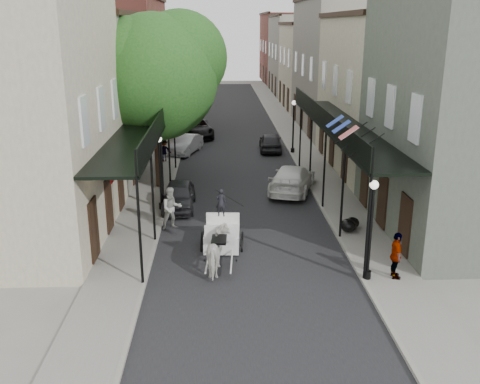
{
  "coord_description": "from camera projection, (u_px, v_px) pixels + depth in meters",
  "views": [
    {
      "loc": [
        -1.23,
        -19.37,
        8.95
      ],
      "look_at": [
        -0.27,
        3.92,
        1.6
      ],
      "focal_mm": 40.0,
      "sensor_mm": 36.0,
      "label": 1
    }
  ],
  "objects": [
    {
      "name": "pedestrian_sidewalk_left",
      "position": [
        164.0,
        150.0,
        35.73
      ],
      "size": [
        1.01,
        0.64,
        1.49
      ],
      "primitive_type": "imported",
      "rotation": [
        0.0,
        0.0,
        3.23
      ],
      "color": "gray",
      "rests_on": "sidewalk_left"
    },
    {
      "name": "lamppost_right_near",
      "position": [
        371.0,
        229.0,
        18.84
      ],
      "size": [
        0.32,
        0.32,
        3.71
      ],
      "color": "black",
      "rests_on": "sidewalk_right"
    },
    {
      "name": "tree_far",
      "position": [
        179.0,
        65.0,
        42.31
      ],
      "size": [
        6.45,
        6.0,
        8.61
      ],
      "color": "#382619",
      "rests_on": "sidewalk_left"
    },
    {
      "name": "lamppost_right_far",
      "position": [
        293.0,
        126.0,
        37.89
      ],
      "size": [
        0.32,
        0.32,
        3.71
      ],
      "color": "black",
      "rests_on": "sidewalk_right"
    },
    {
      "name": "car_right_near",
      "position": [
        292.0,
        179.0,
        29.66
      ],
      "size": [
        3.45,
        5.46,
        1.47
      ],
      "primitive_type": "imported",
      "rotation": [
        0.0,
        0.0,
        2.85
      ],
      "color": "silver",
      "rests_on": "ground"
    },
    {
      "name": "car_right_far",
      "position": [
        271.0,
        142.0,
        39.2
      ],
      "size": [
        1.78,
        4.01,
        1.34
      ],
      "primitive_type": "imported",
      "rotation": [
        0.0,
        0.0,
        3.09
      ],
      "color": "black",
      "rests_on": "ground"
    },
    {
      "name": "road",
      "position": [
        235.0,
        148.0,
        40.25
      ],
      "size": [
        8.0,
        90.0,
        0.01
      ],
      "primitive_type": "cube",
      "color": "black",
      "rests_on": "ground"
    },
    {
      "name": "sidewalk_left",
      "position": [
        168.0,
        148.0,
        40.04
      ],
      "size": [
        2.2,
        90.0,
        0.12
      ],
      "primitive_type": "cube",
      "color": "gray",
      "rests_on": "ground"
    },
    {
      "name": "trash_bags",
      "position": [
        350.0,
        224.0,
        23.85
      ],
      "size": [
        0.96,
        1.11,
        0.6
      ],
      "color": "black",
      "rests_on": "sidewalk_right"
    },
    {
      "name": "car_left_mid",
      "position": [
        186.0,
        144.0,
        38.49
      ],
      "size": [
        2.49,
        4.22,
        1.31
      ],
      "primitive_type": "imported",
      "rotation": [
        0.0,
        0.0,
        -0.29
      ],
      "color": "#A2A2A7",
      "rests_on": "ground"
    },
    {
      "name": "gallery_right",
      "position": [
        338.0,
        126.0,
        26.82
      ],
      "size": [
        2.2,
        18.05,
        4.88
      ],
      "color": "black",
      "rests_on": "sidewalk_right"
    },
    {
      "name": "ground",
      "position": [
        251.0,
        260.0,
        21.2
      ],
      "size": [
        140.0,
        140.0,
        0.0
      ],
      "primitive_type": "plane",
      "color": "gray",
      "rests_on": "ground"
    },
    {
      "name": "car_left_far",
      "position": [
        196.0,
        128.0,
        44.03
      ],
      "size": [
        3.33,
        5.7,
        1.49
      ],
      "primitive_type": "imported",
      "rotation": [
        0.0,
        0.0,
        0.17
      ],
      "color": "black",
      "rests_on": "ground"
    },
    {
      "name": "lamppost_left",
      "position": [
        160.0,
        171.0,
        26.14
      ],
      "size": [
        0.32,
        0.32,
        3.71
      ],
      "color": "black",
      "rests_on": "sidewalk_left"
    },
    {
      "name": "gallery_left",
      "position": [
        146.0,
        127.0,
        26.44
      ],
      "size": [
        2.2,
        18.05,
        4.88
      ],
      "color": "black",
      "rests_on": "sidewalk_left"
    },
    {
      "name": "building_row_right",
      "position": [
        326.0,
        66.0,
        48.54
      ],
      "size": [
        5.0,
        80.0,
        10.5
      ],
      "primitive_type": "cube",
      "color": "slate",
      "rests_on": "ground"
    },
    {
      "name": "car_left_near",
      "position": [
        179.0,
        196.0,
        26.95
      ],
      "size": [
        1.6,
        3.95,
        1.34
      ],
      "primitive_type": "imported",
      "rotation": [
        0.0,
        0.0,
        0.0
      ],
      "color": "black",
      "rests_on": "ground"
    },
    {
      "name": "sidewalk_right",
      "position": [
        301.0,
        147.0,
        40.43
      ],
      "size": [
        2.2,
        90.0,
        0.12
      ],
      "primitive_type": "cube",
      "color": "gray",
      "rests_on": "ground"
    },
    {
      "name": "pedestrian_walking",
      "position": [
        172.0,
        208.0,
        24.15
      ],
      "size": [
        1.15,
        1.02,
        1.97
      ],
      "primitive_type": "imported",
      "rotation": [
        0.0,
        0.0,
        0.35
      ],
      "color": "#9D9E95",
      "rests_on": "ground"
    },
    {
      "name": "building_row_left",
      "position": [
        135.0,
        67.0,
        47.87
      ],
      "size": [
        5.0,
        80.0,
        10.5
      ],
      "primitive_type": "cube",
      "color": "beige",
      "rests_on": "ground"
    },
    {
      "name": "carriage",
      "position": [
        222.0,
        221.0,
        22.36
      ],
      "size": [
        1.83,
        2.55,
        2.8
      ],
      "rotation": [
        0.0,
        0.0,
        -0.06
      ],
      "color": "black",
      "rests_on": "ground"
    },
    {
      "name": "horse",
      "position": [
        219.0,
        251.0,
        19.94
      ],
      "size": [
        1.02,
        2.03,
        1.67
      ],
      "primitive_type": "imported",
      "rotation": [
        0.0,
        0.0,
        3.08
      ],
      "color": "silver",
      "rests_on": "ground"
    },
    {
      "name": "pedestrian_sidewalk_right",
      "position": [
        396.0,
        256.0,
        19.19
      ],
      "size": [
        0.52,
        1.06,
        1.75
      ],
      "primitive_type": "imported",
      "rotation": [
        0.0,
        0.0,
        1.48
      ],
      "color": "gray",
      "rests_on": "sidewalk_right"
    },
    {
      "name": "tree_near",
      "position": [
        163.0,
        72.0,
        28.78
      ],
      "size": [
        7.31,
        6.8,
        9.63
      ],
      "color": "#382619",
      "rests_on": "sidewalk_left"
    }
  ]
}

